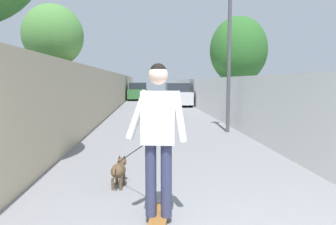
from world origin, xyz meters
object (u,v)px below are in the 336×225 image
object	(u,v)px
person_skateboarder	(158,128)
car_far	(138,92)
tree_left_near	(53,36)
car_near	(177,95)
tree_right_mid	(238,50)
dog	(119,170)
skateboard	(159,217)
lamp_post	(229,33)

from	to	relation	value
person_skateboarder	car_far	bearing A→B (deg)	2.39
tree_left_near	car_near	bearing A→B (deg)	-23.55
tree_right_mid	dog	xyz separation A→B (m)	(-10.57, 4.99, -2.93)
dog	car_near	distance (m)	16.51
tree_right_mid	car_near	xyz separation A→B (m)	(5.75, 2.53, -2.49)
tree_left_near	tree_right_mid	world-z (taller)	tree_right_mid
tree_left_near	skateboard	xyz separation A→B (m)	(-6.36, -3.01, -2.97)
skateboard	tree_left_near	bearing A→B (deg)	25.36
skateboard	person_skateboarder	xyz separation A→B (m)	(0.00, -0.00, 1.06)
lamp_post	skateboard	world-z (taller)	lamp_post
tree_right_mid	car_far	bearing A→B (deg)	23.51
tree_right_mid	person_skateboarder	bearing A→B (deg)	159.58
tree_left_near	lamp_post	distance (m)	5.51
tree_left_near	person_skateboarder	distance (m)	7.29
tree_left_near	person_skateboarder	size ratio (longest dim) A/B	2.25
skateboard	tree_right_mid	bearing A→B (deg)	-20.42
car_near	skateboard	bearing A→B (deg)	173.88
dog	lamp_post	bearing A→B (deg)	-31.19
tree_left_near	lamp_post	bearing A→B (deg)	-89.98
car_near	car_far	xyz separation A→B (m)	(6.73, 2.91, -0.00)
tree_left_near	lamp_post	world-z (taller)	lamp_post
dog	skateboard	bearing A→B (deg)	-155.86
tree_left_near	dog	size ratio (longest dim) A/B	2.50
dog	car_near	world-z (taller)	car_near
tree_right_mid	lamp_post	size ratio (longest dim) A/B	1.04
lamp_post	skateboard	bearing A→B (deg)	158.63
person_skateboarder	car_far	distance (m)	24.37
skateboard	person_skateboarder	world-z (taller)	person_skateboarder
person_skateboarder	dog	bearing A→B (deg)	24.14
tree_left_near	skateboard	bearing A→B (deg)	-154.64
lamp_post	car_near	size ratio (longest dim) A/B	1.13
person_skateboarder	car_near	size ratio (longest dim) A/B	0.43
dog	car_near	xyz separation A→B (m)	(16.32, -2.47, 0.44)
tree_left_near	car_near	distance (m)	12.49
tree_right_mid	car_near	size ratio (longest dim) A/B	1.17
dog	car_far	xyz separation A→B (m)	(23.05, 0.44, 0.44)
tree_left_near	person_skateboarder	bearing A→B (deg)	-154.64
lamp_post	skateboard	size ratio (longest dim) A/B	5.74
car_far	person_skateboarder	bearing A→B (deg)	-177.61
tree_right_mid	person_skateboarder	xyz separation A→B (m)	(-11.86, 4.41, -2.07)
tree_left_near	dog	xyz separation A→B (m)	(-5.07, -2.44, -2.76)
dog	person_skateboarder	bearing A→B (deg)	-155.86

